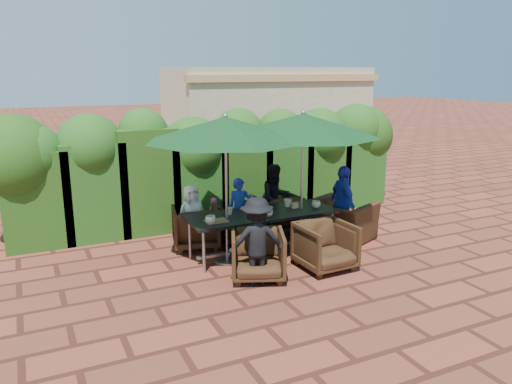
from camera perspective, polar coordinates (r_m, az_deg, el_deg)
name	(u,v)px	position (r m, az deg, el deg)	size (l,w,h in m)	color
ground	(266,255)	(8.72, 1.15, -7.21)	(80.00, 80.00, 0.00)	brown
dining_table	(262,217)	(8.54, 0.73, -2.86)	(2.58, 0.90, 0.75)	black
umbrella_left	(225,129)	(7.93, -3.51, 7.18)	(2.58, 2.58, 2.46)	gray
umbrella_right	(303,125)	(8.55, 5.42, 7.62)	(2.63, 2.63, 2.46)	gray
chair_far_left	(196,225)	(9.04, -6.93, -3.76)	(0.80, 0.75, 0.82)	black
chair_far_mid	(239,221)	(9.32, -1.98, -3.34)	(0.74, 0.69, 0.76)	black
chair_far_right	(277,212)	(9.81, 2.36, -2.24)	(0.81, 0.76, 0.83)	black
chair_near_left	(258,253)	(7.65, 0.22, -6.97)	(0.80, 0.75, 0.82)	black
chair_near_right	(326,244)	(8.09, 7.96, -5.88)	(0.81, 0.76, 0.84)	black
chair_end_right	(341,214)	(9.51, 9.70, -2.49)	(1.12, 0.73, 0.98)	black
adult_far_left	(192,215)	(9.11, -7.34, -2.67)	(0.55, 0.33, 1.12)	white
adult_far_mid	(240,209)	(9.32, -1.88, -1.99)	(0.42, 0.35, 1.18)	#2239B8
adult_far_right	(276,198)	(9.78, 2.25, -0.72)	(0.65, 0.40, 1.35)	black
adult_near_left	(257,241)	(7.40, 0.08, -5.61)	(0.85, 0.39, 1.33)	black
adult_end_right	(343,203)	(9.44, 9.89, -1.25)	(0.83, 0.41, 1.41)	#2239B8
child_left	(215,219)	(9.42, -4.69, -3.05)	(0.29, 0.23, 0.80)	#D44B7C
child_right	(253,214)	(9.73, -0.32, -2.54)	(0.28, 0.23, 0.77)	#95489C
pedestrian_a	(257,156)	(13.05, 0.06, 4.09)	(1.73, 0.62, 1.85)	#258A31
pedestrian_b	(269,156)	(13.14, 1.44, 4.17)	(0.89, 0.54, 1.86)	#D44B7C
pedestrian_c	(312,151)	(13.80, 6.43, 4.71)	(1.24, 0.57, 1.93)	gray
cup_a	(211,220)	(7.94, -5.22, -3.17)	(0.17, 0.17, 0.13)	beige
cup_b	(229,211)	(8.40, -3.10, -2.20)	(0.13, 0.13, 0.12)	beige
cup_c	(269,213)	(8.31, 1.44, -2.39)	(0.15, 0.15, 0.12)	beige
cup_d	(288,203)	(8.89, 3.66, -1.27)	(0.14, 0.14, 0.14)	beige
cup_e	(316,204)	(8.88, 6.88, -1.40)	(0.16, 0.16, 0.12)	beige
ketchup_bottle	(254,209)	(8.45, -0.25, -1.91)	(0.04, 0.04, 0.17)	#B20C0A
sauce_bottle	(256,207)	(8.58, 0.04, -1.68)	(0.04, 0.04, 0.17)	#4C230C
serving_tray	(216,221)	(8.05, -4.55, -3.32)	(0.35, 0.25, 0.02)	#9E6E4C
number_block_left	(253,211)	(8.46, -0.32, -2.14)	(0.12, 0.06, 0.10)	tan
number_block_right	(295,205)	(8.81, 4.47, -1.53)	(0.12, 0.06, 0.10)	tan
hedge_wall	(212,159)	(10.39, -5.02, 3.83)	(9.10, 1.60, 2.43)	#16350E
building	(266,119)	(16.03, 1.18, 8.35)	(6.20, 3.08, 3.20)	beige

